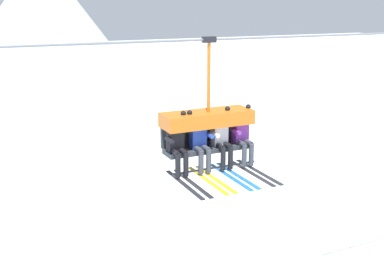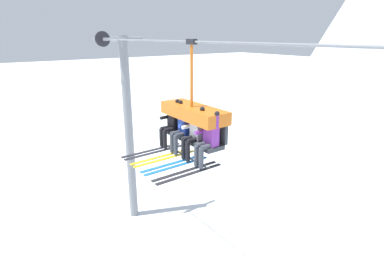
% 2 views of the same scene
% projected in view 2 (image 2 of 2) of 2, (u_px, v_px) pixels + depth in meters
% --- Properties ---
extents(mountain_peak_west, '(17.40, 17.40, 17.85)m').
position_uv_depth(mountain_peak_west, '(365.00, 27.00, 38.77)').
color(mountain_peak_west, white).
rests_on(mountain_peak_west, ground_plane).
extents(lift_tower_near, '(0.36, 1.88, 8.06)m').
position_uv_depth(lift_tower_near, '(128.00, 128.00, 12.57)').
color(lift_tower_near, slate).
rests_on(lift_tower_near, ground_plane).
extents(lift_cable, '(18.25, 0.05, 0.05)m').
position_uv_depth(lift_cable, '(283.00, 44.00, 4.78)').
color(lift_cable, slate).
extents(chairlift_chair, '(1.96, 0.74, 2.71)m').
position_uv_depth(chairlift_chair, '(194.00, 118.00, 7.27)').
color(chairlift_chair, '#33383D').
extents(skier_black, '(0.48, 1.70, 1.34)m').
position_uv_depth(skier_black, '(170.00, 123.00, 7.83)').
color(skier_black, black).
extents(skier_blue, '(0.48, 1.70, 1.34)m').
position_uv_depth(skier_blue, '(181.00, 128.00, 7.44)').
color(skier_blue, '#2847B7').
extents(skier_white, '(0.48, 1.70, 1.34)m').
position_uv_depth(skier_white, '(193.00, 133.00, 7.04)').
color(skier_white, silver).
extents(skier_purple, '(0.48, 1.70, 1.34)m').
position_uv_depth(skier_purple, '(207.00, 139.00, 6.64)').
color(skier_purple, purple).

